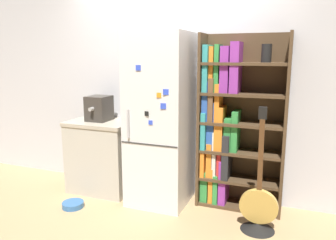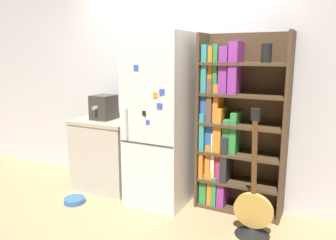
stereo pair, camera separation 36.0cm
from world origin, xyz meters
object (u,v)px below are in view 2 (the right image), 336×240
at_px(refrigerator, 161,120).
at_px(bookshelf, 230,128).
at_px(espresso_machine, 104,107).
at_px(guitar, 253,218).
at_px(pet_bowl, 74,200).

height_order(refrigerator, bookshelf, refrigerator).
height_order(espresso_machine, guitar, guitar).
bearing_deg(espresso_machine, pet_bowl, -91.35).
distance_m(espresso_machine, guitar, 2.14).
bearing_deg(pet_bowl, guitar, 6.83).
height_order(bookshelf, pet_bowl, bookshelf).
bearing_deg(refrigerator, pet_bowl, -147.75).
xyz_separation_m(bookshelf, guitar, (0.38, -0.47, -0.72)).
distance_m(guitar, pet_bowl, 1.97).
bearing_deg(guitar, pet_bowl, -173.17).
bearing_deg(pet_bowl, bookshelf, 24.30).
bearing_deg(espresso_machine, bookshelf, 4.94).
height_order(bookshelf, guitar, bookshelf).
distance_m(bookshelf, espresso_machine, 1.57).
xyz_separation_m(refrigerator, bookshelf, (0.74, 0.18, -0.05)).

